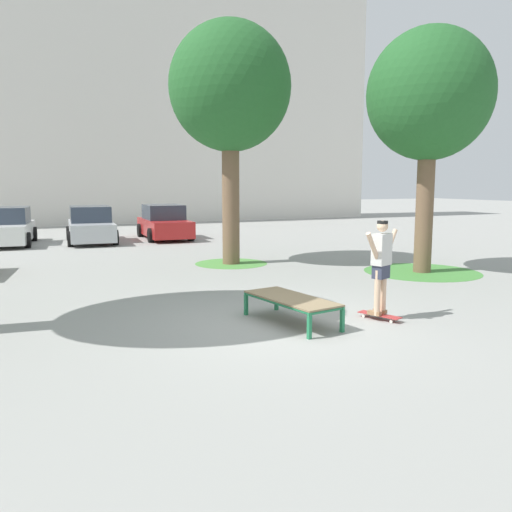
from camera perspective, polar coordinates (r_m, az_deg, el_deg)
The scene contains 12 objects.
ground_plane at distance 9.15m, azimuth 2.69°, elevation -7.52°, with size 120.00×120.00×0.00m, color #999993.
building_facade at distance 34.47m, azimuth -21.35°, elevation 16.35°, with size 41.57×4.00×15.63m, color silver.
skate_box at distance 9.19m, azimuth 3.87°, elevation -4.79°, with size 1.06×2.00×0.46m.
skateboard at distance 9.74m, azimuth 13.30°, elevation -6.30°, with size 0.49×0.82×0.09m.
skater at distance 9.55m, azimuth 13.48°, elevation -0.50°, with size 0.95×0.45×1.69m.
tree_near_right at distance 15.21m, azimuth 18.36°, elevation 16.16°, with size 3.31×3.31×6.52m.
grass_patch_near_right at distance 15.24m, azimuth 17.59°, elevation -1.65°, with size 3.16×3.16×0.01m, color #47893D.
tree_mid_back at distance 16.11m, azimuth -2.84°, elevation 17.71°, with size 3.59×3.59×7.13m.
grass_patch_mid_back at distance 16.06m, azimuth -2.72°, elevation -0.81°, with size 2.21×2.21×0.01m, color #519342.
car_white at distance 23.13m, azimuth -25.44°, elevation 2.81°, with size 2.27×4.36×1.50m.
car_silver at distance 22.88m, azimuth -17.54°, elevation 3.16°, with size 2.13×4.30×1.50m.
car_red at distance 23.62m, azimuth -9.97°, elevation 3.54°, with size 2.05×4.27×1.50m.
Camera 1 is at (-4.02, -7.85, 2.43)m, focal length 36.74 mm.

